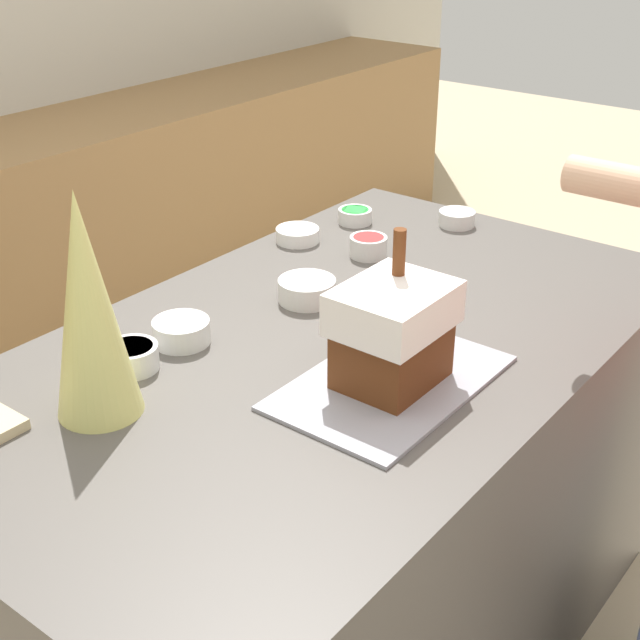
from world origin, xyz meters
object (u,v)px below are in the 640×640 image
Objects in this scene: gingerbread_house at (393,332)px; candy_bowl_far_left at (181,330)px; decorative_tree at (88,307)px; candy_bowl_beside_tree at (457,218)px; candy_bowl_front_corner at (298,234)px; candy_bowl_near_tray_left at (132,356)px; candy_bowl_near_tray_right at (368,245)px; candy_bowl_center_rear at (307,289)px; baking_tray at (391,382)px; candy_bowl_far_right at (355,215)px.

gingerbread_house reaches higher than candy_bowl_far_left.
gingerbread_house is 0.54m from decorative_tree.
candy_bowl_beside_tree is at bearing 22.00° from gingerbread_house.
candy_bowl_front_corner is 0.73m from candy_bowl_near_tray_left.
decorative_tree reaches higher than candy_bowl_near_tray_right.
gingerbread_house is at bearing -117.89° from candy_bowl_center_rear.
decorative_tree is at bearing 137.71° from baking_tray.
decorative_tree reaches higher than candy_bowl_beside_tree.
candy_bowl_center_rear is (0.19, 0.35, -0.08)m from gingerbread_house.
candy_bowl_near_tray_right reaches higher than baking_tray.
decorative_tree is 4.54× the size of candy_bowl_far_right.
candy_bowl_beside_tree is at bearing -36.95° from candy_bowl_front_corner.
decorative_tree is 3.69× the size of candy_bowl_front_corner.
candy_bowl_far_left is at bearing 14.81° from decorative_tree.
candy_bowl_front_corner is (0.84, 0.23, -0.19)m from decorative_tree.
candy_bowl_near_tray_right is (-0.32, 0.07, 0.01)m from candy_bowl_beside_tree.
candy_bowl_front_corner is 1.07× the size of candy_bowl_near_tray_left.
candy_bowl_front_corner is at bearing 15.45° from decorative_tree.
baking_tray is 0.62m from candy_bowl_near_tray_right.
candy_bowl_far_left is 0.13m from candy_bowl_near_tray_left.
candy_bowl_center_rear reaches higher than candy_bowl_near_tray_left.
candy_bowl_near_tray_right is at bearing -2.93° from candy_bowl_near_tray_left.
decorative_tree is 0.90m from candy_bowl_near_tray_right.
candy_bowl_near_tray_right is 0.80× the size of candy_bowl_far_left.
candy_bowl_center_rear is at bearing 62.07° from baking_tray.
candy_bowl_beside_tree is at bearing -1.66° from decorative_tree.
candy_bowl_far_right is at bearing 10.58° from decorative_tree.
candy_bowl_far_right is 0.93× the size of candy_bowl_beside_tree.
baking_tray is 4.91× the size of candy_bowl_near_tray_right.
decorative_tree reaches higher than gingerbread_house.
candy_bowl_center_rear and candy_bowl_near_tray_right have the same top height.
candy_bowl_near_tray_left is at bearing 174.37° from candy_bowl_beside_tree.
gingerbread_house is 2.88× the size of candy_bowl_beside_tree.
candy_bowl_near_tray_right reaches higher than candy_bowl_near_tray_left.
candy_bowl_near_tray_left is (0.14, 0.07, -0.18)m from decorative_tree.
candy_bowl_far_left is (-0.61, 0.04, -0.00)m from candy_bowl_near_tray_right.
candy_bowl_center_rear reaches higher than candy_bowl_front_corner.
candy_bowl_center_rear reaches higher than candy_bowl_far_left.
candy_bowl_beside_tree is 0.94m from candy_bowl_far_left.
candy_bowl_near_tray_left is at bearing 27.32° from decorative_tree.
candy_bowl_center_rear is (-0.62, 0.03, 0.01)m from candy_bowl_beside_tree.
candy_bowl_far_right is at bearing 9.08° from candy_bowl_far_left.
candy_bowl_far_right is 0.23m from candy_bowl_near_tray_right.
candy_bowl_near_tray_left is at bearing -172.16° from candy_bowl_far_right.
decorative_tree reaches higher than baking_tray.
candy_bowl_center_rear is at bearing 177.48° from candy_bowl_beside_tree.
candy_bowl_far_right is at bearing 23.64° from candy_bowl_center_rear.
candy_bowl_near_tray_left is at bearing -179.43° from candy_bowl_far_left.
baking_tray is 0.50m from candy_bowl_near_tray_left.
baking_tray is at bearing -152.76° from gingerbread_house.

